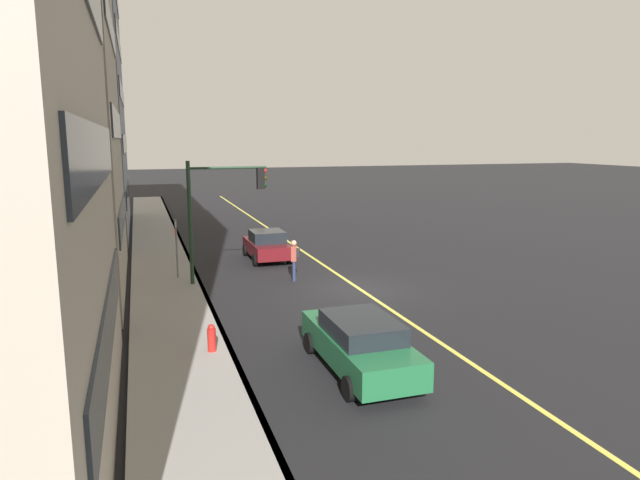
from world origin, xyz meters
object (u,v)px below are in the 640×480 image
traffic_light_mast (221,201)px  street_sign_post (176,245)px  car_green (360,343)px  car_maroon (267,245)px  fire_hydrant (212,340)px  pedestrian_with_backpack (294,257)px

traffic_light_mast → street_sign_post: 2.94m
car_green → car_maroon: car_maroon is taller
traffic_light_mast → fire_hydrant: (-7.79, 1.47, -3.08)m
traffic_light_mast → street_sign_post: (1.29, 1.78, -1.96)m
traffic_light_mast → fire_hydrant: traffic_light_mast is taller
car_maroon → fire_hydrant: bearing=160.4°
car_maroon → fire_hydrant: size_ratio=4.18×
car_maroon → fire_hydrant: 12.84m
car_maroon → traffic_light_mast: bearing=146.5°
car_green → car_maroon: (14.33, -0.74, -0.02)m
fire_hydrant → traffic_light_mast: bearing=-10.7°
fire_hydrant → car_maroon: bearing=-19.6°
car_maroon → traffic_light_mast: (-4.30, 2.84, 2.79)m
pedestrian_with_backpack → traffic_light_mast: 3.94m
car_maroon → pedestrian_with_backpack: pedestrian_with_backpack is taller
traffic_light_mast → car_green: bearing=-168.2°
car_maroon → pedestrian_with_backpack: (-4.54, -0.19, 0.29)m
pedestrian_with_backpack → traffic_light_mast: bearing=85.4°
car_maroon → pedestrian_with_backpack: 4.56m
pedestrian_with_backpack → fire_hydrant: 8.81m
car_maroon → fire_hydrant: (-12.09, 4.31, -0.29)m
traffic_light_mast → car_maroon: bearing=-33.5°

